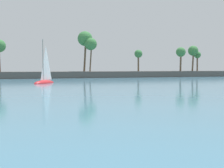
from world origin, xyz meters
TOP-DOWN VIEW (x-y plane):
  - sea at (0.00, 63.94)m, footprint 220.00×114.86m
  - palm_headland at (-1.29, 81.39)m, footprint 119.58×6.83m
  - sailboat_toward_headland at (1.34, 55.28)m, footprint 4.98×5.62m

SIDE VIEW (x-z plane):
  - sea at x=0.00m, z-range 0.00..0.06m
  - sailboat_toward_headland at x=1.34m, z-range -3.39..5.02m
  - palm_headland at x=-1.29m, z-range -3.25..9.77m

